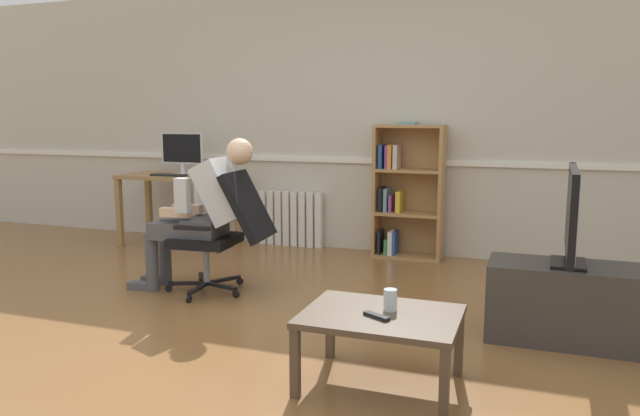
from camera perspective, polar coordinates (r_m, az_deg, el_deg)
ground_plane at (r=3.86m, az=-6.54°, el=-12.04°), size 18.00×18.00×0.00m
back_wall at (r=6.10m, az=4.49°, el=8.55°), size 12.00×0.13×2.70m
computer_desk at (r=6.48m, az=-13.36°, el=2.08°), size 1.21×0.59×0.76m
imac_monitor at (r=6.50m, az=-13.01°, el=5.39°), size 0.49×0.14×0.44m
keyboard at (r=6.36m, az=-14.24°, el=3.07°), size 0.38×0.12×0.02m
computer_mouse at (r=6.19m, az=-11.46°, el=3.07°), size 0.06×0.10×0.03m
bookshelf at (r=5.84m, az=8.05°, el=1.44°), size 0.66×0.29×1.31m
radiator at (r=6.34m, az=-2.80°, el=-1.01°), size 0.71×0.08×0.58m
office_chair at (r=4.66m, az=-9.09°, el=-1.85°), size 0.84×0.62×0.96m
person_seated at (r=4.71m, az=-11.15°, el=-0.20°), size 1.04×0.41×1.20m
tv_stand at (r=3.99m, az=22.36°, el=-8.38°), size 0.92×0.44×0.48m
tv_screen at (r=3.87m, az=22.86°, el=-0.56°), size 0.21×0.92×0.59m
coffee_table at (r=3.08m, az=5.83°, el=-10.77°), size 0.78×0.59×0.39m
drinking_glass at (r=3.10m, az=6.72°, el=-8.70°), size 0.07×0.07×0.11m
spare_remote at (r=3.00m, az=5.40°, el=-10.22°), size 0.15×0.10×0.02m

